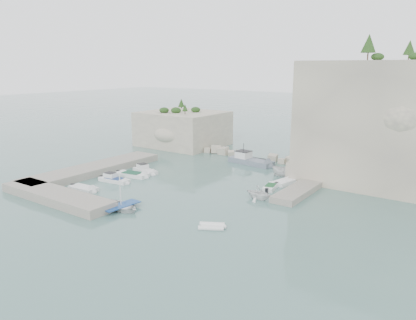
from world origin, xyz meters
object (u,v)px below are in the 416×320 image
Objects in this scene: motorboat_d at (114,182)px; tender_east_c at (287,183)px; tender_east_a at (259,199)px; inflatable_dinghy at (212,228)px; motorboat_b at (145,173)px; rowboat at (121,209)px; tender_east_d at (287,177)px; work_boat at (251,164)px; motorboat_e at (84,191)px; tender_east_b at (271,189)px; motorboat_c at (132,176)px.

tender_east_c is at bearing 27.83° from motorboat_d.
tender_east_c is (-0.10, 8.76, 0.00)m from tender_east_a.
inflatable_dinghy is at bearing -174.04° from tender_east_a.
motorboat_b is 0.93× the size of tender_east_c.
rowboat is (9.54, -13.81, 0.00)m from motorboat_b.
inflatable_dinghy is at bearing -16.11° from motorboat_b.
motorboat_b is at bearing 111.41° from tender_east_d.
rowboat is 0.58× the size of work_boat.
tender_east_d reaches higher than motorboat_d.
tender_east_b is at bearing 33.35° from motorboat_e.
work_boat is at bearing 56.83° from motorboat_d.
motorboat_e is 1.57× the size of inflatable_dinghy.
tender_east_b is at bearing 19.99° from motorboat_d.
inflatable_dinghy is (21.15, -5.78, 0.00)m from motorboat_d.
tender_east_d is (-1.46, 2.87, 0.00)m from tender_east_c.
motorboat_d is 11.94m from rowboat.
inflatable_dinghy is 15.80m from tender_east_b.
tender_east_b is 0.71× the size of tender_east_c.
tender_east_b is at bearing -177.45° from tender_east_c.
motorboat_b is at bearing 84.57° from motorboat_d.
work_boat reaches higher than motorboat_e.
motorboat_e is 29.37m from tender_east_d.
motorboat_c is 21.04m from tender_east_b.
tender_east_a is 18.71m from work_boat.
motorboat_b is 20.35m from tender_east_b.
motorboat_c is at bearing 127.58° from tender_east_c.
work_boat reaches higher than motorboat_d.
motorboat_c and tender_east_c have the same top height.
work_boat reaches higher than inflatable_dinghy.
motorboat_b reaches higher than motorboat_e.
motorboat_b is at bearing 121.20° from tender_east_c.
motorboat_b is 1.30× the size of tender_east_b.
motorboat_d is at bearing 135.81° from inflatable_dinghy.
motorboat_c is (-0.04, -2.76, 0.00)m from motorboat_b.
motorboat_c is at bearing -114.81° from work_boat.
motorboat_d is 1.84× the size of inflatable_dinghy.
motorboat_e and tender_east_b have the same top height.
motorboat_b is 6.46m from motorboat_d.
rowboat reaches higher than inflatable_dinghy.
tender_east_c is at bearing 17.45° from motorboat_c.
rowboat is (9.41, -7.36, 0.00)m from motorboat_d.
inflatable_dinghy is 0.62× the size of tender_east_d.
work_boat reaches higher than motorboat_b.
tender_east_a is 8.77m from tender_east_c.
motorboat_c is at bearing 86.12° from motorboat_d.
tender_east_d is at bearing 66.35° from inflatable_dinghy.
tender_east_d is (19.06, 16.94, 0.00)m from motorboat_d.
tender_east_d is (19.23, 13.24, 0.00)m from motorboat_c.
motorboat_b is 1.00× the size of rowboat.
inflatable_dinghy is 22.81m from tender_east_d.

